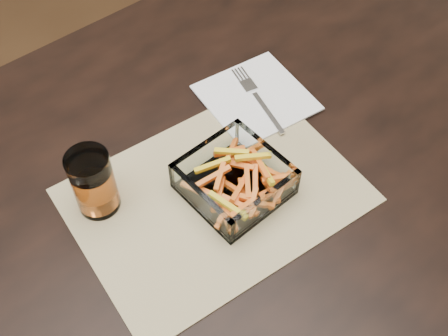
# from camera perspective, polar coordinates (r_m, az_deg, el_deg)

# --- Properties ---
(dining_table) EXTENTS (1.60, 0.90, 0.75)m
(dining_table) POSITION_cam_1_polar(r_m,az_deg,el_deg) (1.02, -3.04, -3.67)
(dining_table) COLOR black
(dining_table) RESTS_ON ground
(placemat) EXTENTS (0.48, 0.37, 0.00)m
(placemat) POSITION_cam_1_polar(r_m,az_deg,el_deg) (0.92, -0.89, -2.76)
(placemat) COLOR tan
(placemat) RESTS_ON dining_table
(glass_bowl) EXTENTS (0.15, 0.15, 0.06)m
(glass_bowl) POSITION_cam_1_polar(r_m,az_deg,el_deg) (0.90, 1.05, -1.31)
(glass_bowl) COLOR white
(glass_bowl) RESTS_ON placemat
(tumbler) EXTENTS (0.07, 0.07, 0.12)m
(tumbler) POSITION_cam_1_polar(r_m,az_deg,el_deg) (0.88, -13.09, -1.59)
(tumbler) COLOR white
(tumbler) RESTS_ON placemat
(napkin) EXTENTS (0.20, 0.20, 0.00)m
(napkin) POSITION_cam_1_polar(r_m,az_deg,el_deg) (1.05, 3.27, 7.17)
(napkin) COLOR white
(napkin) RESTS_ON placemat
(fork) EXTENTS (0.06, 0.18, 0.00)m
(fork) POSITION_cam_1_polar(r_m,az_deg,el_deg) (1.05, 3.35, 7.22)
(fork) COLOR silver
(fork) RESTS_ON napkin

